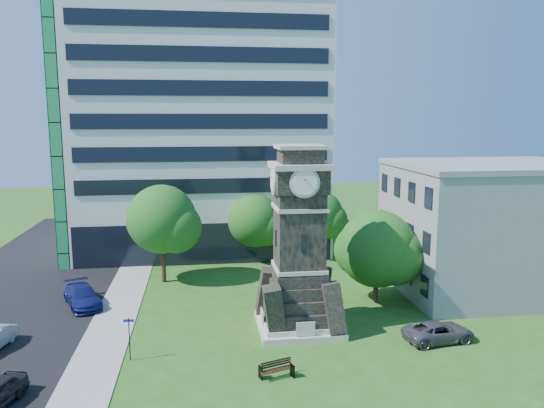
{
  "coord_description": "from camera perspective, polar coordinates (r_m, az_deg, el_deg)",
  "views": [
    {
      "loc": [
        -3.28,
        -31.24,
        13.92
      ],
      "look_at": [
        1.71,
        5.69,
        7.85
      ],
      "focal_mm": 35.0,
      "sensor_mm": 36.0,
      "label": 1
    }
  ],
  "objects": [
    {
      "name": "sidewalk",
      "position": [
        39.31,
        -16.64,
        -11.84
      ],
      "size": [
        3.0,
        70.0,
        0.06
      ],
      "primitive_type": "cube",
      "color": "gray",
      "rests_on": "ground"
    },
    {
      "name": "tree_nw",
      "position": [
        45.65,
        -11.65,
        -1.87
      ],
      "size": [
        6.41,
        5.82,
        8.4
      ],
      "rotation": [
        0.0,
        0.0,
        0.11
      ],
      "color": "#332114",
      "rests_on": "ground"
    },
    {
      "name": "park_bench",
      "position": [
        30.03,
        0.46,
        -17.28
      ],
      "size": [
        1.84,
        0.49,
        0.95
      ],
      "rotation": [
        0.0,
        0.0,
        0.34
      ],
      "color": "black",
      "rests_on": "ground"
    },
    {
      "name": "car_east_lot",
      "position": [
        35.82,
        17.48,
        -12.97
      ],
      "size": [
        4.76,
        2.69,
        1.25
      ],
      "primitive_type": "imported",
      "rotation": [
        0.0,
        0.0,
        1.71
      ],
      "color": "#4C4C52",
      "rests_on": "ground"
    },
    {
      "name": "street_sign",
      "position": [
        32.47,
        -15.11,
        -13.35
      ],
      "size": [
        0.62,
        0.06,
        2.58
      ],
      "rotation": [
        0.0,
        0.0,
        -0.08
      ],
      "color": "black",
      "rests_on": "ground"
    },
    {
      "name": "office_tall",
      "position": [
        57.09,
        -7.72,
        9.48
      ],
      "size": [
        26.2,
        15.11,
        28.6
      ],
      "color": "silver",
      "rests_on": "ground"
    },
    {
      "name": "tree_east",
      "position": [
        40.75,
        11.32,
        -4.96
      ],
      "size": [
        6.43,
        5.85,
        7.13
      ],
      "rotation": [
        0.0,
        0.0,
        -0.35
      ],
      "color": "#332114",
      "rests_on": "ground"
    },
    {
      "name": "car_street_north",
      "position": [
        42.61,
        -19.73,
        -9.32
      ],
      "size": [
        3.93,
        5.55,
        1.49
      ],
      "primitive_type": "imported",
      "rotation": [
        0.0,
        0.0,
        0.4
      ],
      "color": "navy",
      "rests_on": "ground"
    },
    {
      "name": "tree_nc",
      "position": [
        51.13,
        -1.82,
        -1.94
      ],
      "size": [
        5.7,
        5.18,
        6.75
      ],
      "rotation": [
        0.0,
        0.0,
        0.27
      ],
      "color": "#332114",
      "rests_on": "ground"
    },
    {
      "name": "tree_ne",
      "position": [
        52.01,
        5.08,
        -1.35
      ],
      "size": [
        5.3,
        4.81,
        6.98
      ],
      "rotation": [
        0.0,
        0.0,
        0.23
      ],
      "color": "#332114",
      "rests_on": "ground"
    },
    {
      "name": "office_low",
      "position": [
        46.44,
        22.54,
        -2.28
      ],
      "size": [
        15.2,
        12.2,
        10.4
      ],
      "color": "gray",
      "rests_on": "ground"
    },
    {
      "name": "clock_tower",
      "position": [
        34.92,
        2.92,
        -5.08
      ],
      "size": [
        5.4,
        5.4,
        12.22
      ],
      "color": "#B7AD9F",
      "rests_on": "ground"
    },
    {
      "name": "ground",
      "position": [
        34.36,
        -1.61,
        -14.65
      ],
      "size": [
        160.0,
        160.0,
        0.0
      ],
      "primitive_type": "plane",
      "color": "#235217",
      "rests_on": "ground"
    }
  ]
}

